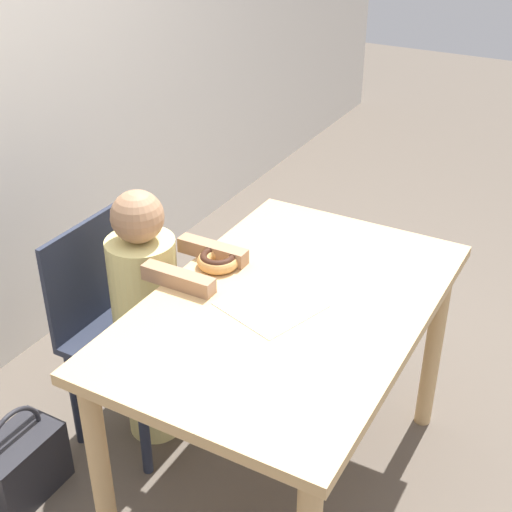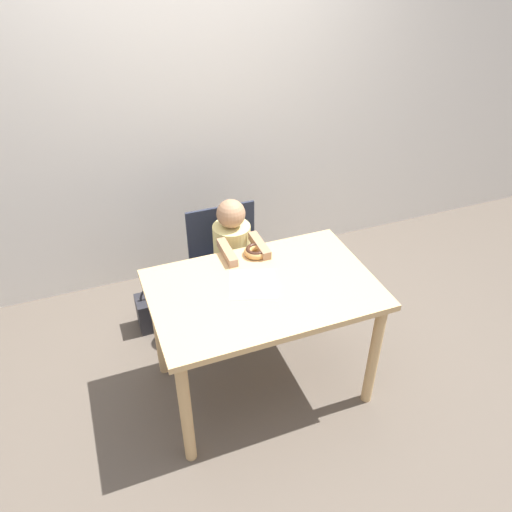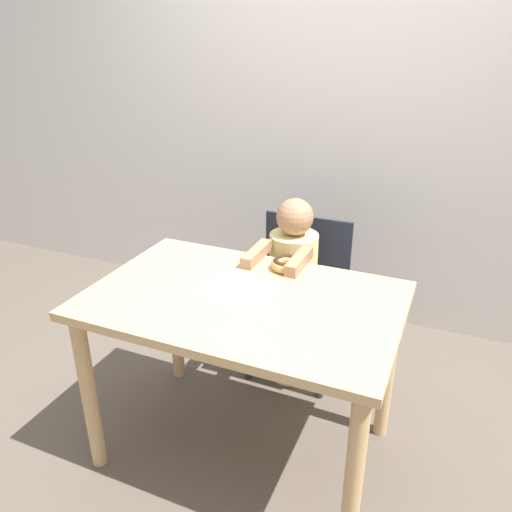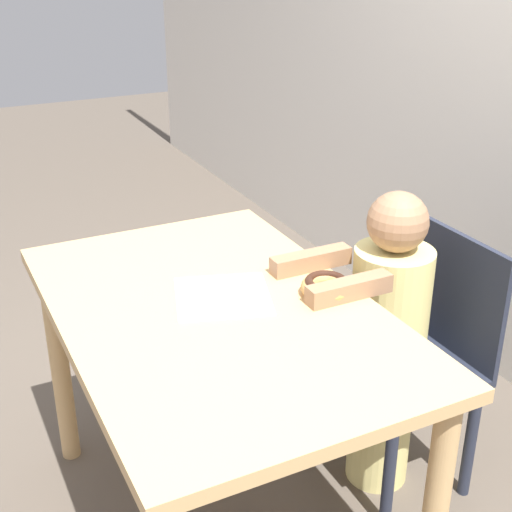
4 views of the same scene
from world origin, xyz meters
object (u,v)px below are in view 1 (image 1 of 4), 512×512
at_px(child_figure, 148,318).
at_px(handbag, 21,465).
at_px(donut, 218,260).
at_px(chair, 124,323).

distance_m(child_figure, handbag, 0.63).
xyz_separation_m(child_figure, donut, (0.06, -0.25, 0.28)).
xyz_separation_m(chair, handbag, (-0.47, 0.10, -0.31)).
bearing_deg(chair, handbag, 168.38).
relative_size(child_figure, donut, 7.27).
bearing_deg(donut, handbag, 138.87).
bearing_deg(handbag, donut, -41.13).
relative_size(donut, handbag, 0.38).
bearing_deg(child_figure, handbag, 156.29).
distance_m(child_figure, donut, 0.38).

